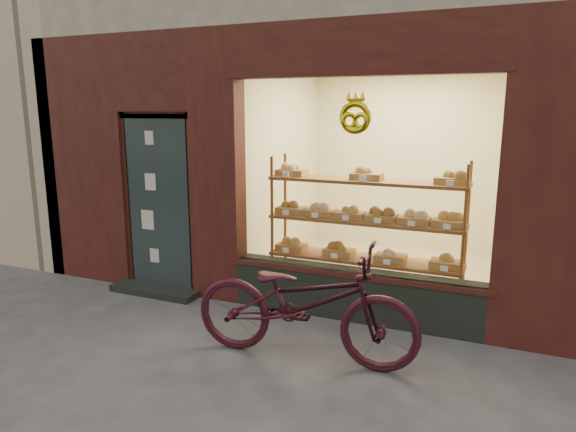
% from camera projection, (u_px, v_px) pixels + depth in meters
% --- Properties ---
extents(ground, '(90.00, 90.00, 0.00)m').
position_uv_depth(ground, '(216.00, 412.00, 3.85)').
color(ground, '#3D3D3D').
extents(display_shelf, '(2.20, 0.45, 1.70)m').
position_uv_depth(display_shelf, '(365.00, 233.00, 5.80)').
color(display_shelf, '#5F2C18').
rests_on(display_shelf, ground).
extents(bicycle, '(2.11, 0.89, 1.08)m').
position_uv_depth(bicycle, '(304.00, 303.00, 4.57)').
color(bicycle, '#350F1A').
rests_on(bicycle, ground).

